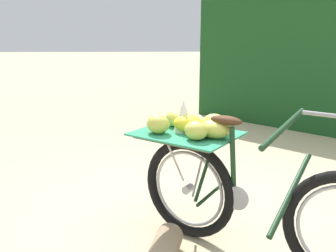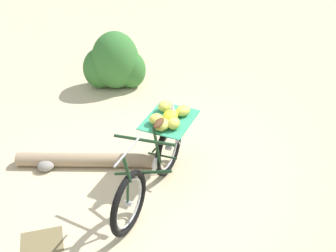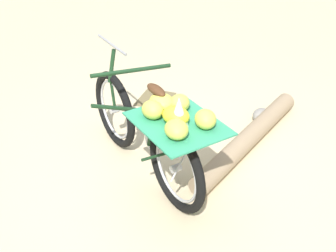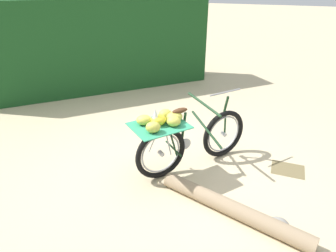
# 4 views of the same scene
# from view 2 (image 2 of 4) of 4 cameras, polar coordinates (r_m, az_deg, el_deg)

# --- Properties ---
(ground_plane) EXTENTS (60.00, 60.00, 0.00)m
(ground_plane) POSITION_cam_2_polar(r_m,az_deg,el_deg) (5.25, 0.35, -7.93)
(ground_plane) COLOR beige
(bicycle) EXTENTS (1.34, 1.58, 1.03)m
(bicycle) POSITION_cam_2_polar(r_m,az_deg,el_deg) (4.86, -1.66, -4.09)
(bicycle) COLOR black
(bicycle) RESTS_ON ground_plane
(fallen_log) EXTENTS (1.78, 0.66, 0.18)m
(fallen_log) POSITION_cam_2_polar(r_m,az_deg,el_deg) (5.57, -11.10, -4.54)
(fallen_log) COLOR #9E8466
(fallen_log) RESTS_ON ground_plane
(shrub_cluster) EXTENTS (1.04, 0.72, 0.99)m
(shrub_cluster) POSITION_cam_2_polar(r_m,az_deg,el_deg) (7.19, -7.28, 8.40)
(shrub_cluster) COLOR #387533
(shrub_cluster) RESTS_ON ground_plane
(path_stone) EXTENTS (0.22, 0.18, 0.14)m
(path_stone) POSITION_cam_2_polar(r_m,az_deg,el_deg) (5.64, -16.23, -5.17)
(path_stone) COLOR gray
(path_stone) RESTS_ON ground_plane
(leaf_litter_patch) EXTENTS (0.44, 0.36, 0.01)m
(leaf_litter_patch) POSITION_cam_2_polar(r_m,az_deg,el_deg) (4.80, -16.76, -14.84)
(leaf_litter_patch) COLOR olive
(leaf_litter_patch) RESTS_ON ground_plane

